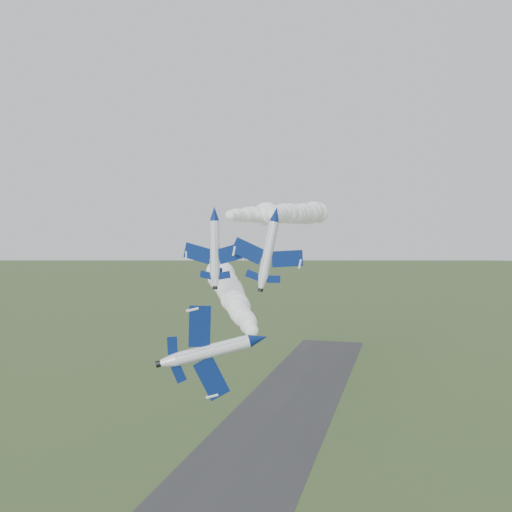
% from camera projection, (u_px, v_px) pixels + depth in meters
% --- Properties ---
extents(runway, '(24.00, 260.00, 0.04)m').
position_uv_depth(runway, '(244.00, 468.00, 103.65)').
color(runway, '#313134').
rests_on(runway, ground).
extents(jet_lead, '(6.91, 12.75, 10.80)m').
position_uv_depth(jet_lead, '(259.00, 339.00, 66.95)').
color(jet_lead, white).
extents(smoke_trail_jet_lead, '(30.02, 58.38, 5.80)m').
position_uv_depth(smoke_trail_jet_lead, '(231.00, 293.00, 100.18)').
color(smoke_trail_jet_lead, white).
extents(jet_pair_left, '(11.15, 13.19, 3.25)m').
position_uv_depth(jet_pair_left, '(214.00, 213.00, 90.23)').
color(jet_pair_left, white).
extents(smoke_trail_jet_pair_left, '(14.19, 59.38, 5.28)m').
position_uv_depth(smoke_trail_jet_pair_left, '(283.00, 213.00, 120.66)').
color(smoke_trail_jet_pair_left, white).
extents(jet_pair_right, '(11.05, 13.08, 3.74)m').
position_uv_depth(jet_pair_right, '(276.00, 214.00, 87.42)').
color(jet_pair_right, white).
extents(smoke_trail_jet_pair_right, '(21.47, 55.27, 5.35)m').
position_uv_depth(smoke_trail_jet_pair_right, '(269.00, 214.00, 118.68)').
color(smoke_trail_jet_pair_right, white).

